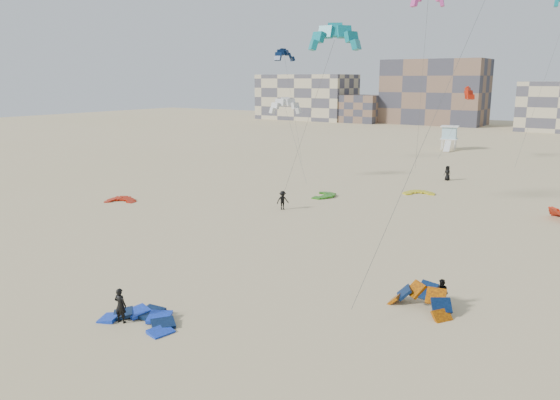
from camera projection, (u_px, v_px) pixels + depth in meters
The scene contains 19 objects.
ground at pixel (182, 300), 31.71m from camera, with size 320.00×320.00×0.00m, color tan.
kite_ground_blue at pixel (140, 323), 28.80m from camera, with size 4.06×4.21×0.75m, color #1239EF, non-canonical shape.
kite_ground_orange at pixel (420, 309), 30.48m from camera, with size 3.61×3.02×2.14m, color #DC6C00, non-canonical shape.
kite_ground_red at pixel (121, 201), 57.34m from camera, with size 2.98×3.12×0.73m, color #AD2401, non-canonical shape.
kite_ground_green at pixel (324, 196), 59.94m from camera, with size 3.37×3.57×0.46m, color #307C18, non-canonical shape.
kite_ground_yellow at pixel (419, 194), 61.16m from camera, with size 3.09×3.25×0.43m, color gold, non-canonical shape.
kitesurfer_main at pixel (120, 305), 28.64m from camera, with size 0.70×0.46×1.91m, color black.
kitesurfer_b at pixel (442, 293), 30.72m from camera, with size 0.77×0.60×1.59m, color black.
kitesurfer_c at pixel (283, 200), 53.57m from camera, with size 1.21×0.70×1.88m, color black.
kitesurfer_e at pixel (447, 173), 69.13m from camera, with size 0.92×0.60×1.88m, color black.
kite_fly_teal_a at pixel (335, 40), 48.44m from camera, with size 8.77×5.91×16.69m.
kite_fly_grey at pixel (285, 107), 67.50m from camera, with size 8.78×7.57×9.57m.
kite_fly_pink at pixel (428, 0), 61.63m from camera, with size 5.12×8.70×21.64m.
kite_fly_navy at pixel (284, 56), 79.88m from camera, with size 6.94×4.78×16.25m.
kite_fly_red at pixel (469, 94), 84.39m from camera, with size 4.78×10.48×10.72m.
lifeguard_tower_far at pixel (449, 138), 99.12m from camera, with size 3.59×6.20×4.31m.
condo_west_a at pixel (307, 97), 173.68m from camera, with size 30.00×15.00×14.00m, color #BDAF8B.
condo_west_b at pixel (435, 92), 154.76m from camera, with size 28.00×14.00×18.00m, color brown.
condo_fill_left at pixel (361, 109), 161.84m from camera, with size 12.00×10.00×8.00m, color brown.
Camera 1 is at (21.25, -21.51, 12.57)m, focal length 35.00 mm.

